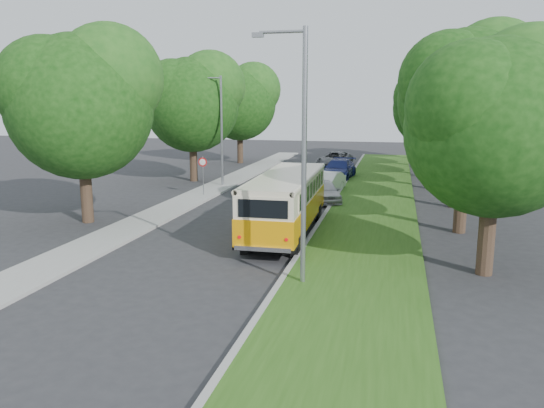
% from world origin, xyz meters
% --- Properties ---
extents(ground, '(120.00, 120.00, 0.00)m').
position_xyz_m(ground, '(0.00, 0.00, 0.00)').
color(ground, '#2A2A2C').
rests_on(ground, ground).
extents(curb, '(0.20, 70.00, 0.15)m').
position_xyz_m(curb, '(3.60, 5.00, 0.07)').
color(curb, gray).
rests_on(curb, ground).
extents(grass_verge, '(4.50, 70.00, 0.13)m').
position_xyz_m(grass_verge, '(5.95, 5.00, 0.07)').
color(grass_verge, '#2A5215').
rests_on(grass_verge, ground).
extents(sidewalk, '(2.20, 70.00, 0.12)m').
position_xyz_m(sidewalk, '(-4.80, 5.00, 0.06)').
color(sidewalk, gray).
rests_on(sidewalk, ground).
extents(treeline, '(24.27, 41.91, 9.46)m').
position_xyz_m(treeline, '(3.15, 17.99, 5.93)').
color(treeline, '#332319').
rests_on(treeline, ground).
extents(lamppost_near, '(1.71, 0.16, 8.00)m').
position_xyz_m(lamppost_near, '(4.21, -2.50, 4.37)').
color(lamppost_near, gray).
rests_on(lamppost_near, ground).
extents(lamppost_far, '(1.71, 0.16, 7.50)m').
position_xyz_m(lamppost_far, '(-4.70, 16.00, 4.12)').
color(lamppost_far, gray).
rests_on(lamppost_far, ground).
extents(warning_sign, '(0.56, 0.10, 2.50)m').
position_xyz_m(warning_sign, '(-4.50, 11.98, 1.71)').
color(warning_sign, gray).
rests_on(warning_sign, ground).
extents(vintage_bus, '(2.55, 9.27, 2.74)m').
position_xyz_m(vintage_bus, '(2.42, 3.90, 1.37)').
color(vintage_bus, orange).
rests_on(vintage_bus, ground).
extents(car_silver, '(2.77, 4.17, 1.32)m').
position_xyz_m(car_silver, '(3.00, 11.90, 0.66)').
color(car_silver, '#B9B9BE').
rests_on(car_silver, ground).
extents(car_white, '(2.18, 4.23, 1.33)m').
position_xyz_m(car_white, '(2.76, 15.08, 0.66)').
color(car_white, white).
rests_on(car_white, ground).
extents(car_blue, '(2.52, 5.24, 1.47)m').
position_xyz_m(car_blue, '(2.84, 21.43, 0.74)').
color(car_blue, navy).
rests_on(car_blue, ground).
extents(car_grey, '(3.17, 5.26, 1.37)m').
position_xyz_m(car_grey, '(1.69, 28.89, 0.68)').
color(car_grey, '#5A5B61').
rests_on(car_grey, ground).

